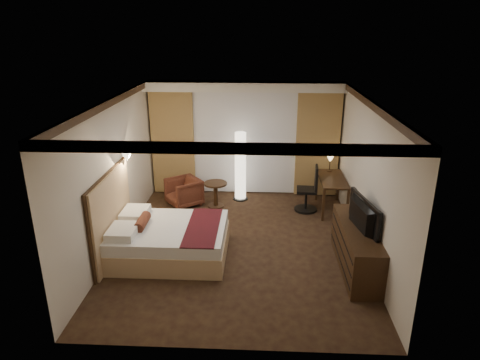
{
  "coord_description": "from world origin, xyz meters",
  "views": [
    {
      "loc": [
        0.37,
        -7.11,
        3.88
      ],
      "look_at": [
        0.0,
        0.4,
        1.15
      ],
      "focal_mm": 32.0,
      "sensor_mm": 36.0,
      "label": 1
    }
  ],
  "objects_px": {
    "armchair": "(184,191)",
    "floor_lamp": "(240,166)",
    "bed": "(170,241)",
    "office_chair": "(307,188)",
    "desk": "(331,194)",
    "television": "(358,209)",
    "side_table": "(216,195)",
    "dresser": "(356,248)"
  },
  "relations": [
    {
      "from": "bed",
      "to": "side_table",
      "type": "distance_m",
      "value": 2.3
    },
    {
      "from": "side_table",
      "to": "television",
      "type": "distance_m",
      "value": 3.67
    },
    {
      "from": "bed",
      "to": "television",
      "type": "distance_m",
      "value": 3.28
    },
    {
      "from": "bed",
      "to": "armchair",
      "type": "relative_size",
      "value": 2.85
    },
    {
      "from": "television",
      "to": "office_chair",
      "type": "bearing_deg",
      "value": 3.25
    },
    {
      "from": "bed",
      "to": "desk",
      "type": "relative_size",
      "value": 1.59
    },
    {
      "from": "bed",
      "to": "office_chair",
      "type": "bearing_deg",
      "value": 39.06
    },
    {
      "from": "bed",
      "to": "dresser",
      "type": "bearing_deg",
      "value": -4.44
    },
    {
      "from": "office_chair",
      "to": "desk",
      "type": "bearing_deg",
      "value": 9.53
    },
    {
      "from": "office_chair",
      "to": "television",
      "type": "bearing_deg",
      "value": -71.97
    },
    {
      "from": "side_table",
      "to": "office_chair",
      "type": "height_order",
      "value": "office_chair"
    },
    {
      "from": "floor_lamp",
      "to": "armchair",
      "type": "bearing_deg",
      "value": -161.93
    },
    {
      "from": "side_table",
      "to": "television",
      "type": "height_order",
      "value": "television"
    },
    {
      "from": "side_table",
      "to": "dresser",
      "type": "relative_size",
      "value": 0.29
    },
    {
      "from": "side_table",
      "to": "floor_lamp",
      "type": "height_order",
      "value": "floor_lamp"
    },
    {
      "from": "side_table",
      "to": "desk",
      "type": "xyz_separation_m",
      "value": [
        2.57,
        -0.07,
        0.09
      ]
    },
    {
      "from": "dresser",
      "to": "side_table",
      "type": "bearing_deg",
      "value": 136.59
    },
    {
      "from": "bed",
      "to": "television",
      "type": "relative_size",
      "value": 1.76
    },
    {
      "from": "desk",
      "to": "dresser",
      "type": "bearing_deg",
      "value": -88.81
    },
    {
      "from": "armchair",
      "to": "dresser",
      "type": "relative_size",
      "value": 0.36
    },
    {
      "from": "armchair",
      "to": "floor_lamp",
      "type": "height_order",
      "value": "floor_lamp"
    },
    {
      "from": "floor_lamp",
      "to": "side_table",
      "type": "bearing_deg",
      "value": -139.38
    },
    {
      "from": "side_table",
      "to": "dresser",
      "type": "bearing_deg",
      "value": -43.41
    },
    {
      "from": "floor_lamp",
      "to": "television",
      "type": "bearing_deg",
      "value": -55.02
    },
    {
      "from": "armchair",
      "to": "side_table",
      "type": "relative_size",
      "value": 1.22
    },
    {
      "from": "dresser",
      "to": "floor_lamp",
      "type": "bearing_deg",
      "value": 125.37
    },
    {
      "from": "office_chair",
      "to": "armchair",
      "type": "bearing_deg",
      "value": -179.07
    },
    {
      "from": "armchair",
      "to": "bed",
      "type": "bearing_deg",
      "value": -33.06
    },
    {
      "from": "armchair",
      "to": "floor_lamp",
      "type": "bearing_deg",
      "value": 71.22
    },
    {
      "from": "bed",
      "to": "side_table",
      "type": "relative_size",
      "value": 3.47
    },
    {
      "from": "bed",
      "to": "dresser",
      "type": "height_order",
      "value": "dresser"
    },
    {
      "from": "floor_lamp",
      "to": "office_chair",
      "type": "height_order",
      "value": "floor_lamp"
    },
    {
      "from": "armchair",
      "to": "side_table",
      "type": "distance_m",
      "value": 0.74
    },
    {
      "from": "dresser",
      "to": "television",
      "type": "xyz_separation_m",
      "value": [
        -0.03,
        0.0,
        0.7
      ]
    },
    {
      "from": "office_chair",
      "to": "television",
      "type": "xyz_separation_m",
      "value": [
        0.57,
        -2.36,
        0.56
      ]
    },
    {
      "from": "office_chair",
      "to": "bed",
      "type": "bearing_deg",
      "value": -136.57
    },
    {
      "from": "desk",
      "to": "office_chair",
      "type": "height_order",
      "value": "office_chair"
    },
    {
      "from": "floor_lamp",
      "to": "desk",
      "type": "relative_size",
      "value": 1.3
    },
    {
      "from": "bed",
      "to": "armchair",
      "type": "xyz_separation_m",
      "value": [
        -0.15,
        2.27,
        0.06
      ]
    },
    {
      "from": "bed",
      "to": "office_chair",
      "type": "distance_m",
      "value": 3.35
    },
    {
      "from": "side_table",
      "to": "floor_lamp",
      "type": "relative_size",
      "value": 0.35
    },
    {
      "from": "side_table",
      "to": "bed",
      "type": "bearing_deg",
      "value": -104.66
    }
  ]
}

